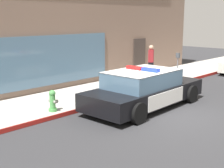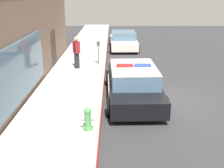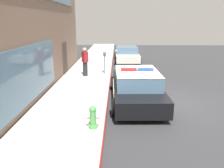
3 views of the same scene
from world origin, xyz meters
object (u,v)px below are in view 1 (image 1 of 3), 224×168
Objects in this scene: pedestrian_on_sidewalk at (151,62)px; police_cruiser at (144,89)px; parking_meter at (178,61)px; fire_hydrant at (53,101)px.

police_cruiser is at bearing -87.95° from pedestrian_on_sidewalk.
parking_meter is (0.71, -1.15, 0.07)m from pedestrian_on_sidewalk.
pedestrian_on_sidewalk is 1.35m from parking_meter.
pedestrian_on_sidewalk reaches higher than police_cruiser.
pedestrian_on_sidewalk is 1.28× the size of parking_meter.
police_cruiser is 3.30m from fire_hydrant.
police_cruiser is at bearing -28.51° from fire_hydrant.
police_cruiser is 3.82× the size of parking_meter.
police_cruiser is 2.99× the size of pedestrian_on_sidewalk.
fire_hydrant is at bearing -112.45° from pedestrian_on_sidewalk.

